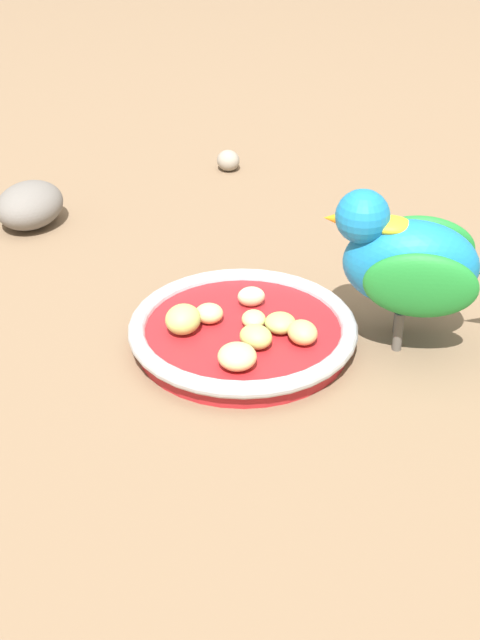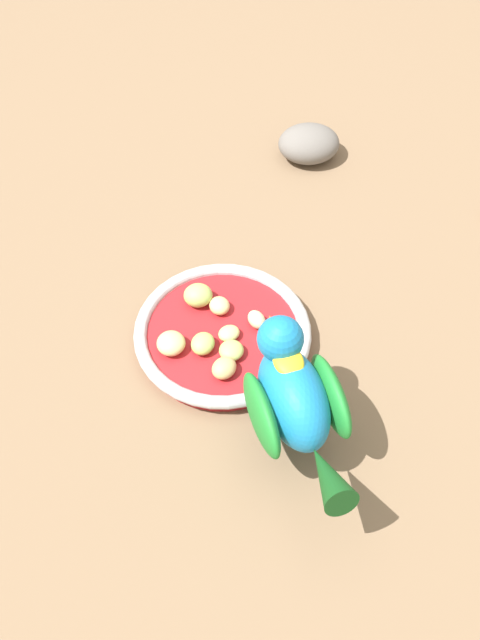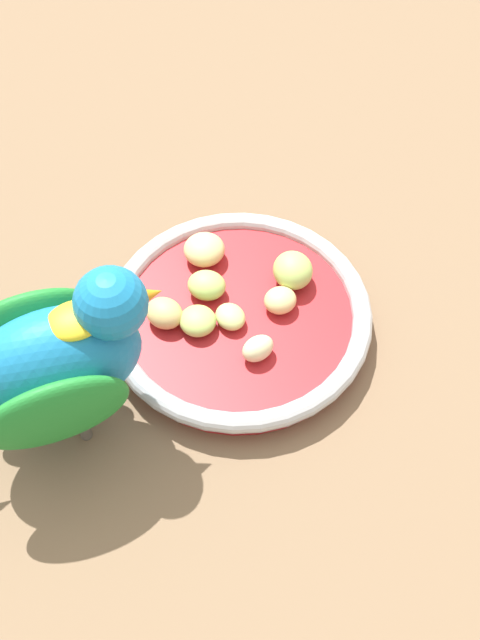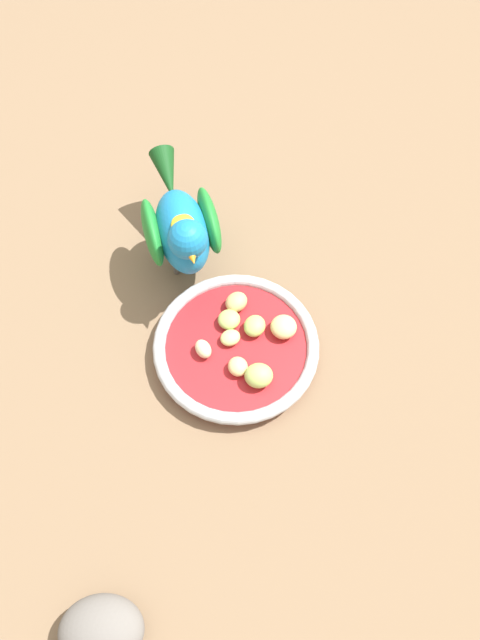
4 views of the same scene
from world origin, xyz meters
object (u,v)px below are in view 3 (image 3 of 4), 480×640
Objects in this scene: feeding_bowl at (240,317)px; parrot at (46,361)px; apple_piece_7 at (204,250)px; apple_piece_1 at (207,286)px; apple_piece_5 at (164,313)px; apple_piece_2 at (280,300)px; apple_piece_6 at (198,321)px; apple_piece_4 at (293,270)px; apple_piece_0 at (259,348)px; apple_piece_3 at (230,317)px.

parrot reaches higher than feeding_bowl.
feeding_bowl is at bearing -172.32° from apple_piece_7.
apple_piece_1 is 0.04m from apple_piece_5.
feeding_bowl is 0.03m from apple_piece_2.
apple_piece_6 is (-0.01, -0.02, -0.00)m from apple_piece_5.
apple_piece_1 is 0.91× the size of apple_piece_7.
feeding_bowl is 0.04m from apple_piece_6.
apple_piece_4 reaches higher than apple_piece_7.
parrot is at bearing 116.25° from apple_piece_1.
apple_piece_2 is at bearing -93.07° from apple_piece_6.
apple_piece_0 is 0.85× the size of apple_piece_1.
apple_piece_2 is 0.77× the size of apple_piece_7.
apple_piece_0 is 0.85× the size of apple_piece_5.
feeding_bowl is at bearing -87.64° from apple_piece_6.
apple_piece_6 reaches higher than apple_piece_3.
apple_piece_5 is at bearing 26.85° from parrot.
feeding_bowl is 6.05× the size of apple_piece_4.
parrot is at bearing 105.07° from apple_piece_4.
apple_piece_4 is at bearing -70.23° from apple_piece_3.
apple_piece_6 reaches higher than feeding_bowl.
apple_piece_2 is (-0.00, -0.03, 0.01)m from feeding_bowl.
apple_piece_4 is at bearing -98.98° from apple_piece_1.
apple_piece_4 is 1.15× the size of apple_piece_5.
apple_piece_1 reaches higher than apple_piece_6.
apple_piece_5 is at bearing 56.67° from apple_piece_6.
apple_piece_0 is 1.00× the size of apple_piece_3.
apple_piece_5 reaches higher than apple_piece_0.
parrot reaches higher than apple_piece_4.
apple_piece_6 is at bearing 81.03° from apple_piece_3.
apple_piece_2 is at bearing -41.05° from apple_piece_0.
apple_piece_3 is at bearing 109.77° from apple_piece_4.
parrot reaches higher than apple_piece_5.
parrot reaches higher than apple_piece_0.
apple_piece_7 is (0.06, 0.01, 0.02)m from feeding_bowl.
apple_piece_6 is 0.13m from parrot.
apple_piece_1 is at bearing -70.23° from apple_piece_5.
apple_piece_3 is at bearing -111.41° from apple_piece_5.
apple_piece_7 is 0.16× the size of parrot.
apple_piece_3 is 0.05m from apple_piece_5.
apple_piece_0 is at bearing -3.58° from parrot.
apple_piece_1 reaches higher than apple_piece_3.
apple_piece_5 is at bearing 91.74° from apple_piece_4.
parrot is (-0.03, 0.18, 0.06)m from apple_piece_2.
apple_piece_2 is (-0.03, -0.05, -0.00)m from apple_piece_1.
apple_piece_7 reaches higher than apple_piece_5.
parrot is at bearing 100.17° from apple_piece_2.
apple_piece_1 is 1.19× the size of apple_piece_3.
apple_piece_4 is (0.02, -0.05, 0.02)m from feeding_bowl.
feeding_bowl is 0.05m from apple_piece_4.
apple_piece_5 is 1.06× the size of apple_piece_6.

